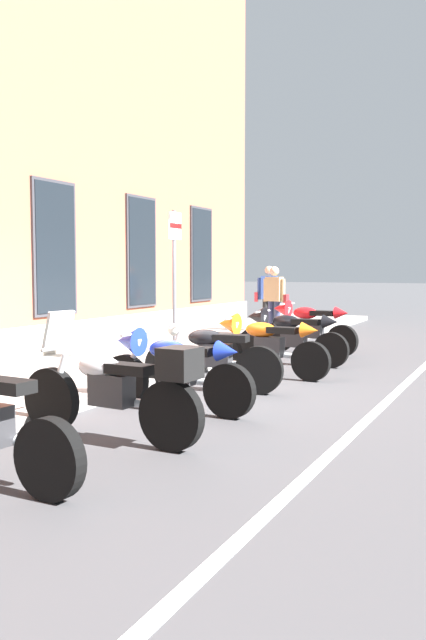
{
  "coord_description": "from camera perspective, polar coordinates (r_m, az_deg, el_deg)",
  "views": [
    {
      "loc": [
        -8.22,
        -4.8,
        1.73
      ],
      "look_at": [
        0.74,
        -0.48,
        0.94
      ],
      "focal_mm": 36.7,
      "sensor_mm": 36.0,
      "label": 1
    }
  ],
  "objects": [
    {
      "name": "motorcycle_black_naked",
      "position": [
        9.18,
        -0.17,
        -3.28
      ],
      "size": [
        0.62,
        2.04,
        0.94
      ],
      "color": "black",
      "rests_on": "ground_plane"
    },
    {
      "name": "motorcycle_red_sport",
      "position": [
        13.28,
        8.14,
        -0.45
      ],
      "size": [
        0.62,
        2.01,
        1.08
      ],
      "color": "black",
      "rests_on": "ground_plane"
    },
    {
      "name": "sidewalk",
      "position": [
        10.55,
        -12.04,
        -4.61
      ],
      "size": [
        27.21,
        3.2,
        0.14
      ],
      "primitive_type": "cube",
      "color": "gray",
      "rests_on": "ground_plane"
    },
    {
      "name": "motorcycle_orange_sport",
      "position": [
        10.4,
        4.26,
        -1.97
      ],
      "size": [
        0.62,
        2.12,
        1.0
      ],
      "color": "black",
      "rests_on": "ground_plane"
    },
    {
      "name": "lane_stripe",
      "position": [
        8.55,
        14.54,
        -7.24
      ],
      "size": [
        27.21,
        0.12,
        0.01
      ],
      "primitive_type": "cube",
      "color": "silver",
      "rests_on": "ground_plane"
    },
    {
      "name": "motorcycle_blue_sport",
      "position": [
        7.93,
        -3.84,
        -4.03
      ],
      "size": [
        0.62,
        2.14,
        1.0
      ],
      "color": "black",
      "rests_on": "ground_plane"
    },
    {
      "name": "motorcycle_black_sport",
      "position": [
        11.77,
        6.46,
        -1.19
      ],
      "size": [
        0.62,
        2.1,
        1.02
      ],
      "color": "black",
      "rests_on": "ground_plane"
    },
    {
      "name": "pedestrian_blue_top",
      "position": [
        16.54,
        4.88,
        2.2
      ],
      "size": [
        0.32,
        0.65,
        1.65
      ],
      "color": "black",
      "rests_on": "sidewalk"
    },
    {
      "name": "ground_plane",
      "position": [
        9.67,
        -4.49,
        -5.76
      ],
      "size": [
        140.0,
        140.0,
        0.0
      ],
      "primitive_type": "plane",
      "color": "#38383A"
    },
    {
      "name": "motorcycle_silver_touring",
      "position": [
        6.57,
        -8.4,
        -5.94
      ],
      "size": [
        0.62,
        2.21,
        1.29
      ],
      "color": "black",
      "rests_on": "ground_plane"
    },
    {
      "name": "pedestrian_tan_coat",
      "position": [
        15.55,
        5.38,
        2.02
      ],
      "size": [
        0.28,
        0.66,
        1.63
      ],
      "color": "#2D3351",
      "rests_on": "sidewalk"
    },
    {
      "name": "parking_sign",
      "position": [
        10.7,
        -3.37,
        4.73
      ],
      "size": [
        0.36,
        0.07,
        2.53
      ],
      "color": "#4C4C51",
      "rests_on": "sidewalk"
    }
  ]
}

